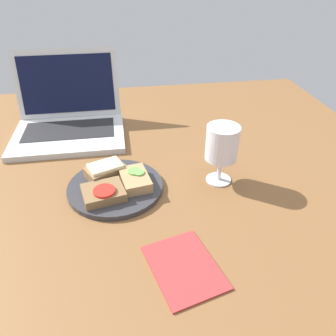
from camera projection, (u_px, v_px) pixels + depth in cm
name	position (u px, v px, depth cm)	size (l,w,h in cm)	color
wooden_table	(154.00, 188.00, 83.18)	(140.00, 140.00, 3.00)	brown
plate	(115.00, 187.00, 79.76)	(23.10, 23.10, 1.31)	#333338
sandwich_with_cucumber	(135.00, 179.00, 79.07)	(7.94, 10.64, 2.97)	#A88456
sandwich_with_cheese	(106.00, 170.00, 81.81)	(11.20, 9.85, 3.32)	brown
sandwich_with_tomato	(104.00, 193.00, 75.00)	(10.76, 9.64, 2.72)	brown
wine_glass	(222.00, 146.00, 77.70)	(7.91, 7.91, 15.09)	white
laptop	(69.00, 119.00, 103.18)	(33.60, 29.69, 23.07)	silver
napkin	(184.00, 267.00, 60.20)	(11.47, 15.30, 0.40)	#B23333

